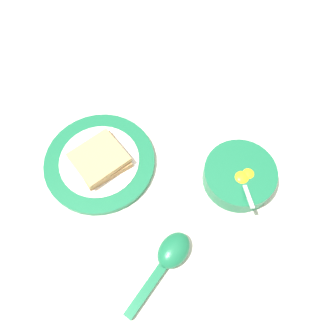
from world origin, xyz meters
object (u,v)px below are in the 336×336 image
egg_bowl (239,175)px  toast_plate (100,162)px  soup_spoon (169,257)px  toast_sandwich (100,159)px

egg_bowl → toast_plate: 0.27m
egg_bowl → soup_spoon: 0.20m
egg_bowl → toast_sandwich: size_ratio=1.37×
toast_plate → soup_spoon: (0.02, -0.23, 0.01)m
toast_plate → toast_sandwich: 0.02m
egg_bowl → toast_plate: size_ratio=0.65×
egg_bowl → toast_plate: bearing=141.6°
egg_bowl → toast_plate: (-0.21, 0.17, -0.01)m
toast_plate → toast_sandwich: size_ratio=2.10×
egg_bowl → toast_sandwich: egg_bowl is taller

